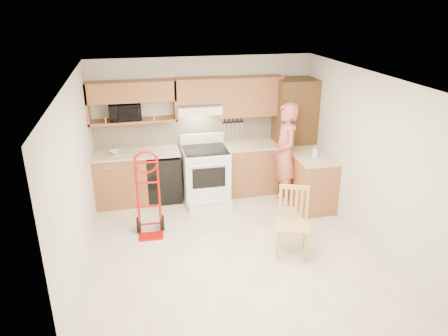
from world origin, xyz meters
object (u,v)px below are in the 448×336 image
object	(u,v)px
microwave	(125,112)
dining_chair	(293,223)
hand_truck	(149,198)
person	(285,155)
range	(206,171)

from	to	relation	value
microwave	dining_chair	bearing A→B (deg)	-50.56
hand_truck	dining_chair	size ratio (longest dim) A/B	1.26
person	dining_chair	bearing A→B (deg)	-11.82
hand_truck	dining_chair	world-z (taller)	hand_truck
microwave	range	xyz separation A→B (m)	(1.32, -0.41, -1.05)
person	dining_chair	size ratio (longest dim) A/B	1.84
range	person	size ratio (longest dim) A/B	0.64
microwave	hand_truck	size ratio (longest dim) A/B	0.43
range	person	bearing A→B (deg)	-13.64
microwave	range	distance (m)	1.74
hand_truck	dining_chair	bearing A→B (deg)	-24.49
range	hand_truck	distance (m)	1.42
dining_chair	range	bearing A→B (deg)	135.28
range	person	world-z (taller)	person
person	range	bearing A→B (deg)	-99.83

